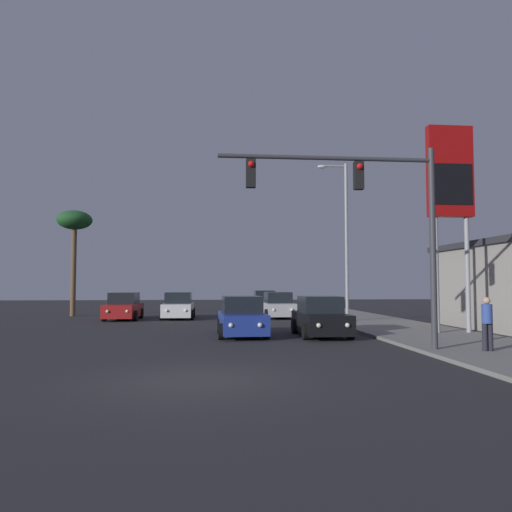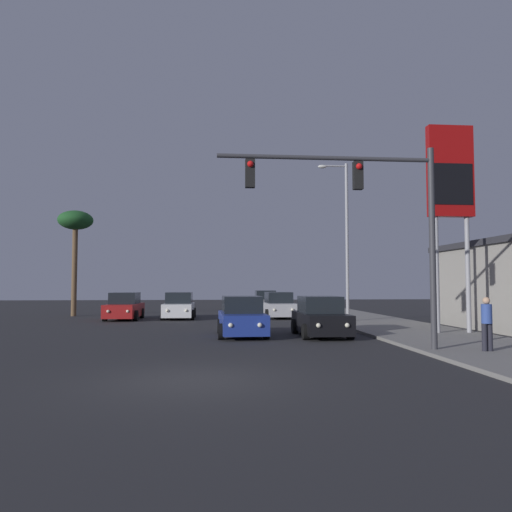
{
  "view_description": "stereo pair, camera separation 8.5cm",
  "coord_description": "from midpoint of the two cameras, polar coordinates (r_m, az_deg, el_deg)",
  "views": [
    {
      "loc": [
        0.34,
        -11.57,
        2.18
      ],
      "look_at": [
        2.36,
        10.26,
        3.44
      ],
      "focal_mm": 35.0,
      "sensor_mm": 36.0,
      "label": 1
    },
    {
      "loc": [
        0.43,
        -11.58,
        2.18
      ],
      "look_at": [
        2.36,
        10.26,
        3.44
      ],
      "focal_mm": 35.0,
      "sensor_mm": 36.0,
      "label": 2
    }
  ],
  "objects": [
    {
      "name": "ground_plane",
      "position": [
        11.78,
        -7.05,
        -13.92
      ],
      "size": [
        120.0,
        120.0,
        0.0
      ],
      "primitive_type": "plane",
      "color": "#28282B"
    },
    {
      "name": "sidewalk_right",
      "position": [
        23.52,
        17.96,
        -8.29
      ],
      "size": [
        5.0,
        60.0,
        0.12
      ],
      "color": "gray",
      "rests_on": "ground"
    },
    {
      "name": "car_black",
      "position": [
        21.43,
        7.5,
        -7.04
      ],
      "size": [
        2.04,
        4.31,
        1.68
      ],
      "rotation": [
        0.0,
        0.0,
        3.15
      ],
      "color": "black",
      "rests_on": "ground"
    },
    {
      "name": "car_white",
      "position": [
        32.37,
        -8.71,
        -5.75
      ],
      "size": [
        2.04,
        4.33,
        1.68
      ],
      "rotation": [
        0.0,
        0.0,
        3.12
      ],
      "color": "silver",
      "rests_on": "ground"
    },
    {
      "name": "car_red",
      "position": [
        32.22,
        -14.74,
        -5.69
      ],
      "size": [
        2.04,
        4.34,
        1.68
      ],
      "rotation": [
        0.0,
        0.0,
        3.11
      ],
      "color": "maroon",
      "rests_on": "ground"
    },
    {
      "name": "car_blue",
      "position": [
        21.35,
        -1.51,
        -7.09
      ],
      "size": [
        2.04,
        4.34,
        1.68
      ],
      "rotation": [
        0.0,
        0.0,
        3.17
      ],
      "color": "navy",
      "rests_on": "ground"
    },
    {
      "name": "car_grey",
      "position": [
        41.73,
        1.14,
        -5.22
      ],
      "size": [
        2.04,
        4.32,
        1.68
      ],
      "rotation": [
        0.0,
        0.0,
        3.13
      ],
      "color": "slate",
      "rests_on": "ground"
    },
    {
      "name": "car_silver",
      "position": [
        32.82,
        2.69,
        -5.75
      ],
      "size": [
        2.04,
        4.34,
        1.68
      ],
      "rotation": [
        0.0,
        0.0,
        3.17
      ],
      "color": "#B7B7BC",
      "rests_on": "ground"
    },
    {
      "name": "traffic_light_mast",
      "position": [
        16.48,
        13.23,
        5.65
      ],
      "size": [
        7.05,
        0.36,
        6.5
      ],
      "color": "#38383D",
      "rests_on": "sidewalk_right"
    },
    {
      "name": "street_lamp",
      "position": [
        28.88,
        10.18,
        2.61
      ],
      "size": [
        1.74,
        0.24,
        9.0
      ],
      "color": "#99999E",
      "rests_on": "sidewalk_right"
    },
    {
      "name": "gas_station_sign",
      "position": [
        23.55,
        21.43,
        7.81
      ],
      "size": [
        2.0,
        0.42,
        9.0
      ],
      "color": "#99999E",
      "rests_on": "sidewalk_right"
    },
    {
      "name": "pedestrian_on_sidewalk",
      "position": [
        17.2,
        25.0,
        -6.79
      ],
      "size": [
        0.34,
        0.32,
        1.67
      ],
      "color": "#23232D",
      "rests_on": "sidewalk_right"
    },
    {
      "name": "palm_tree_mid",
      "position": [
        37.05,
        -19.88,
        3.35
      ],
      "size": [
        2.4,
        2.4,
        7.33
      ],
      "color": "brown",
      "rests_on": "ground"
    }
  ]
}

